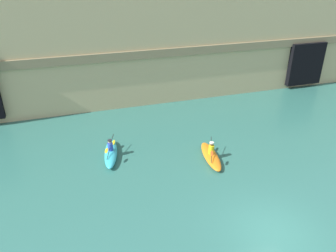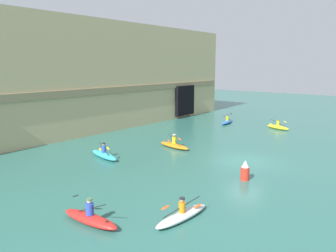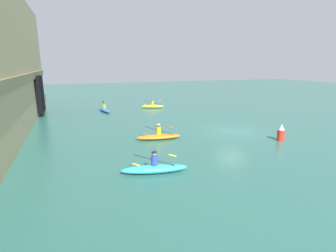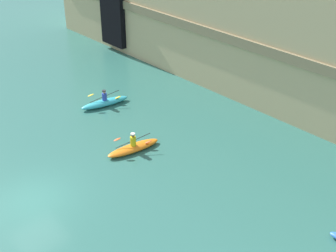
% 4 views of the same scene
% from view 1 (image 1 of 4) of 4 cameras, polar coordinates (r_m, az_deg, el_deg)
% --- Properties ---
extents(ground_plane, '(120.00, 120.00, 0.00)m').
position_cam_1_polar(ground_plane, '(16.08, 18.01, -17.31)').
color(ground_plane, '#2D665B').
extents(cliff_bluff, '(43.68, 7.87, 11.40)m').
position_cam_1_polar(cliff_bluff, '(29.76, -3.40, 16.73)').
color(cliff_bluff, tan).
rests_on(cliff_bluff, ground).
extents(kayak_orange, '(1.30, 3.40, 1.16)m').
position_cam_1_polar(kayak_orange, '(20.26, 7.48, -5.11)').
color(kayak_orange, orange).
rests_on(kayak_orange, ground).
extents(kayak_cyan, '(1.40, 3.53, 1.15)m').
position_cam_1_polar(kayak_cyan, '(20.62, -9.92, -4.59)').
color(kayak_cyan, '#33B2C6').
rests_on(kayak_cyan, ground).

